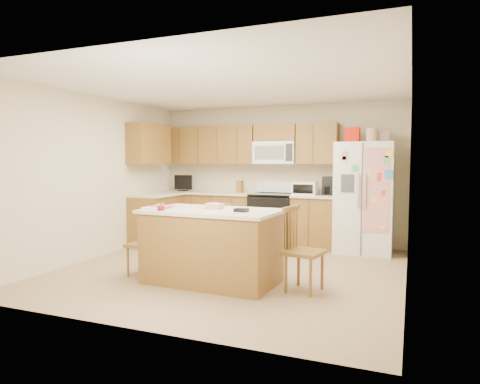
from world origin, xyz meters
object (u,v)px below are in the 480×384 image
at_px(stove, 273,218).
at_px(island, 212,246).
at_px(windsor_chair_right, 302,251).
at_px(windsor_chair_left, 145,244).
at_px(windsor_chair_back, 228,237).
at_px(refrigerator, 364,196).

relative_size(stove, island, 0.66).
bearing_deg(island, windsor_chair_right, 3.23).
relative_size(windsor_chair_left, windsor_chair_right, 0.90).
relative_size(stove, windsor_chair_right, 1.16).
bearing_deg(island, stove, 90.43).
height_order(windsor_chair_left, windsor_chair_right, windsor_chair_right).
height_order(stove, island, stove).
height_order(island, windsor_chair_right, island).
bearing_deg(windsor_chair_back, refrigerator, 47.88).
bearing_deg(windsor_chair_left, refrigerator, 45.69).
height_order(stove, windsor_chair_left, stove).
bearing_deg(windsor_chair_right, island, -176.77).
bearing_deg(windsor_chair_left, windsor_chair_back, 40.97).
xyz_separation_m(island, windsor_chair_left, (-0.94, -0.05, -0.04)).
bearing_deg(stove, windsor_chair_right, -65.58).
bearing_deg(windsor_chair_right, refrigerator, 79.98).
bearing_deg(refrigerator, island, -121.74).
height_order(island, windsor_chair_back, island).
xyz_separation_m(stove, refrigerator, (1.57, -0.06, 0.45)).
bearing_deg(island, windsor_chair_left, -177.10).
height_order(refrigerator, windsor_chair_left, refrigerator).
bearing_deg(windsor_chair_back, island, -82.97).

